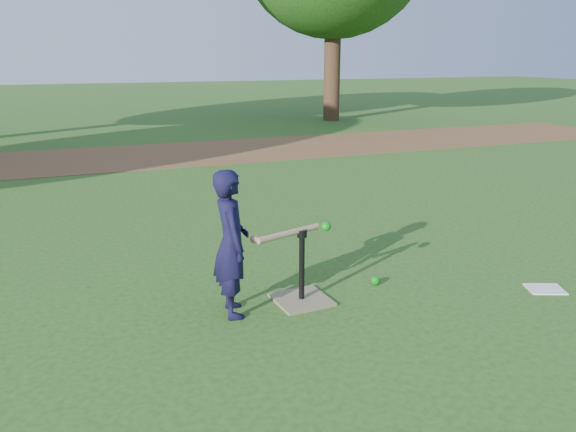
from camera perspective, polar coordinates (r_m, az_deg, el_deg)
name	(u,v)px	position (r m, az deg, el deg)	size (l,w,h in m)	color
ground	(261,306)	(4.60, -2.75, -9.12)	(80.00, 80.00, 0.00)	#285116
dirt_strip	(138,156)	(11.68, -15.01, 5.88)	(24.00, 3.00, 0.01)	brown
child	(231,244)	(4.29, -5.79, -2.80)	(0.42, 0.28, 1.15)	black
wiffle_ball_ground	(375,280)	(5.04, 8.87, -6.48)	(0.08, 0.08, 0.08)	#0C8614
clipboard	(545,289)	(5.38, 24.67, -6.76)	(0.30, 0.23, 0.01)	white
batting_tee	(302,288)	(4.64, 1.39, -7.37)	(0.45, 0.45, 0.61)	#867555
swing_action	(293,232)	(4.42, 0.56, -1.68)	(0.70, 0.23, 0.09)	tan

